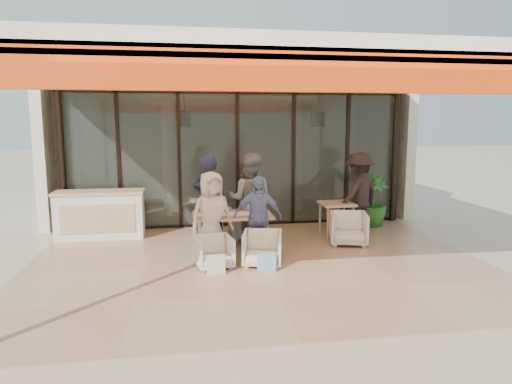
% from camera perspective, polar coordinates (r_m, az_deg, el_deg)
% --- Properties ---
extents(ground, '(70.00, 70.00, 0.00)m').
position_cam_1_polar(ground, '(8.15, 0.33, -9.00)').
color(ground, '#C6B293').
rests_on(ground, ground).
extents(terrace_floor, '(8.00, 6.00, 0.01)m').
position_cam_1_polar(terrace_floor, '(8.15, 0.33, -8.97)').
color(terrace_floor, tan).
rests_on(terrace_floor, ground).
extents(terrace_structure, '(8.00, 6.00, 3.40)m').
position_cam_1_polar(terrace_structure, '(7.54, 0.70, 14.58)').
color(terrace_structure, silver).
rests_on(terrace_structure, ground).
extents(glass_storefront, '(8.08, 0.10, 3.20)m').
position_cam_1_polar(glass_storefront, '(10.77, -2.33, 4.05)').
color(glass_storefront, '#9EADA3').
rests_on(glass_storefront, ground).
extents(interior_block, '(9.05, 3.62, 3.52)m').
position_cam_1_polar(interior_block, '(13.03, -3.56, 7.64)').
color(interior_block, silver).
rests_on(interior_block, ground).
extents(host_counter, '(1.85, 0.65, 1.04)m').
position_cam_1_polar(host_counter, '(10.29, -18.89, -2.66)').
color(host_counter, silver).
rests_on(host_counter, ground).
extents(dining_table, '(1.50, 0.90, 0.93)m').
position_cam_1_polar(dining_table, '(8.76, -3.06, -3.10)').
color(dining_table, tan).
rests_on(dining_table, ground).
extents(chair_far_left, '(0.60, 0.57, 0.59)m').
position_cam_1_polar(chair_far_left, '(9.73, -6.07, -4.31)').
color(chair_far_left, silver).
rests_on(chair_far_left, ground).
extents(chair_far_right, '(0.74, 0.69, 0.74)m').
position_cam_1_polar(chair_far_right, '(9.79, -1.15, -3.72)').
color(chair_far_right, silver).
rests_on(chair_far_right, ground).
extents(chair_near_left, '(0.69, 0.66, 0.62)m').
position_cam_1_polar(chair_near_left, '(7.89, -5.27, -7.31)').
color(chair_near_left, silver).
rests_on(chair_near_left, ground).
extents(chair_near_right, '(0.78, 0.75, 0.68)m').
position_cam_1_polar(chair_near_right, '(7.98, 0.80, -6.86)').
color(chair_near_right, silver).
rests_on(chair_near_right, ground).
extents(diner_navy, '(0.72, 0.51, 1.87)m').
position_cam_1_polar(diner_navy, '(9.11, -5.95, -1.08)').
color(diner_navy, '#1B1D3B').
rests_on(diner_navy, ground).
extents(diner_grey, '(1.08, 0.96, 1.86)m').
position_cam_1_polar(diner_grey, '(9.20, -0.72, -0.96)').
color(diner_grey, slate).
rests_on(diner_grey, ground).
extents(diner_cream, '(0.91, 0.74, 1.62)m').
position_cam_1_polar(diner_cream, '(8.25, -5.57, -3.02)').
color(diner_cream, beige).
rests_on(diner_cream, ground).
extents(diner_periwinkle, '(0.92, 0.44, 1.52)m').
position_cam_1_polar(diner_periwinkle, '(8.35, 0.20, -3.15)').
color(diner_periwinkle, '#6B74B2').
rests_on(diner_periwinkle, ground).
extents(tote_bag_cream, '(0.30, 0.10, 0.34)m').
position_cam_1_polar(tote_bag_cream, '(7.55, -5.04, -9.15)').
color(tote_bag_cream, silver).
rests_on(tote_bag_cream, ground).
extents(tote_bag_blue, '(0.30, 0.10, 0.34)m').
position_cam_1_polar(tote_bag_blue, '(7.65, 1.33, -8.87)').
color(tote_bag_blue, '#99BFD8').
rests_on(tote_bag_blue, ground).
extents(side_table, '(0.70, 0.70, 0.74)m').
position_cam_1_polar(side_table, '(10.10, 10.03, -1.90)').
color(side_table, tan).
rests_on(side_table, ground).
extents(side_chair, '(0.88, 0.84, 0.75)m').
position_cam_1_polar(side_chair, '(9.47, 11.48, -4.30)').
color(side_chair, silver).
rests_on(side_chair, ground).
extents(standing_woman, '(1.36, 1.21, 1.83)m').
position_cam_1_polar(standing_woman, '(10.42, 12.74, -0.12)').
color(standing_woman, black).
rests_on(standing_woman, ground).
extents(potted_palm, '(0.81, 0.81, 1.27)m').
position_cam_1_polar(potted_palm, '(11.16, 14.28, -1.04)').
color(potted_palm, '#1E5919').
rests_on(potted_palm, ground).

